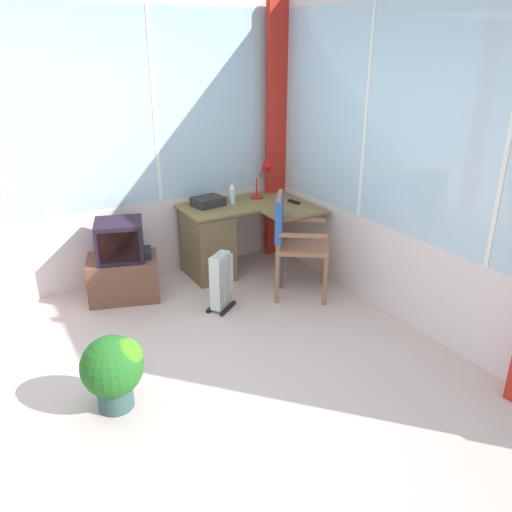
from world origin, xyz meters
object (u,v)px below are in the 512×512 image
tv_remote (294,202)px  wooden_armchair (289,232)px  desk (214,239)px  space_heater (222,280)px  spray_bottle (232,194)px  potted_plant (114,368)px  tv_on_stand (123,264)px  desk_lamp (265,173)px  paper_tray (208,201)px

tv_remote → wooden_armchair: bearing=-136.1°
desk → wooden_armchair: 0.89m
tv_remote → space_heater: 1.26m
spray_bottle → potted_plant: (-1.75, -1.68, -0.52)m
wooden_armchair → tv_on_stand: bearing=153.4°
tv_remote → wooden_armchair: (-0.39, -0.51, -0.10)m
desk → potted_plant: bearing=-132.9°
spray_bottle → space_heater: size_ratio=0.40×
spray_bottle → tv_on_stand: 1.32m
space_heater → spray_bottle: bearing=56.0°
desk_lamp → paper_tray: bearing=175.8°
desk → tv_remote: tv_remote is taller
tv_remote → potted_plant: (-2.31, -1.37, -0.43)m
spray_bottle → space_heater: 1.08m
potted_plant → space_heater: bearing=36.5°
desk → space_heater: bearing=-110.6°
tv_remote → tv_on_stand: bearing=165.4°
tv_remote → space_heater: bearing=-165.3°
paper_tray → potted_plant: (-1.50, -1.72, -0.47)m
wooden_armchair → tv_on_stand: wooden_armchair is taller
desk_lamp → spray_bottle: 0.43m
paper_tray → space_heater: (-0.26, -0.81, -0.50)m
desk_lamp → spray_bottle: (-0.39, 0.00, -0.16)m
wooden_armchair → potted_plant: wooden_armchair is taller
wooden_armchair → tv_on_stand: 1.59m
wooden_armchair → potted_plant: 2.13m
desk_lamp → tv_on_stand: (-1.62, -0.11, -0.65)m
desk → tv_remote: (0.81, -0.24, 0.34)m
desk_lamp → potted_plant: (-2.14, -1.68, -0.69)m
tv_on_stand → desk_lamp: bearing=3.9°
space_heater → potted_plant: 1.54m
desk_lamp → space_heater: bearing=-140.0°
spray_bottle → space_heater: spray_bottle is taller
desk_lamp → wooden_armchair: bearing=-105.4°
desk → potted_plant: size_ratio=2.44×
potted_plant → tv_on_stand: bearing=71.4°
tv_remote → tv_on_stand: (-1.79, 0.19, -0.40)m
desk → space_heater: size_ratio=2.37×
desk → paper_tray: paper_tray is taller
spray_bottle → paper_tray: (-0.25, 0.05, -0.06)m
desk_lamp → paper_tray: 0.69m
desk → potted_plant: (-1.50, -1.61, -0.09)m
tv_remote → desk_lamp: bearing=110.5°
space_heater → tv_remote: bearing=23.1°
wooden_armchair → potted_plant: (-1.92, -0.87, -0.33)m
spray_bottle → desk: bearing=-165.9°
desk → spray_bottle: spray_bottle is taller
spray_bottle → wooden_armchair: wooden_armchair is taller
desk_lamp → space_heater: size_ratio=0.76×
desk → desk_lamp: bearing=5.5°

